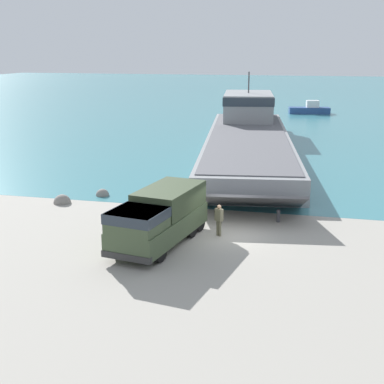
{
  "coord_description": "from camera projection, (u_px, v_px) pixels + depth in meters",
  "views": [
    {
      "loc": [
        4.47,
        -27.24,
        9.81
      ],
      "look_at": [
        -2.51,
        2.47,
        1.63
      ],
      "focal_mm": 50.0,
      "sensor_mm": 36.0,
      "label": 1
    }
  ],
  "objects": [
    {
      "name": "mooring_bollard",
      "position": [
        278.0,
        215.0,
        31.21
      ],
      "size": [
        0.24,
        0.24,
        0.77
      ],
      "color": "#333338",
      "rests_on": "ground_plane"
    },
    {
      "name": "moored_boat_b",
      "position": [
        310.0,
        109.0,
        83.76
      ],
      "size": [
        6.51,
        3.09,
        2.04
      ],
      "rotation": [
        0.0,
        0.0,
        1.73
      ],
      "color": "navy",
      "rests_on": "ground_plane"
    },
    {
      "name": "shoreline_rock_b",
      "position": [
        103.0,
        195.0,
        36.98
      ],
      "size": [
        0.93,
        0.93,
        0.93
      ],
      "primitive_type": "sphere",
      "color": "gray",
      "rests_on": "ground_plane"
    },
    {
      "name": "water_surface",
      "position": [
        298.0,
        95.0,
        118.07
      ],
      "size": [
        240.0,
        180.0,
        0.01
      ],
      "primitive_type": "cube",
      "color": "teal",
      "rests_on": "ground_plane"
    },
    {
      "name": "military_truck",
      "position": [
        159.0,
        217.0,
        27.41
      ],
      "size": [
        3.75,
        7.4,
        2.76
      ],
      "rotation": [
        0.0,
        0.0,
        -1.75
      ],
      "color": "#3D4C33",
      "rests_on": "ground_plane"
    },
    {
      "name": "soldier_on_ramp",
      "position": [
        219.0,
        218.0,
        28.76
      ],
      "size": [
        0.5,
        0.44,
        1.75
      ],
      "rotation": [
        0.0,
        0.0,
        0.98
      ],
      "color": "#6B664C",
      "rests_on": "ground_plane"
    },
    {
      "name": "landing_craft",
      "position": [
        248.0,
        131.0,
        54.23
      ],
      "size": [
        12.36,
        40.0,
        7.29
      ],
      "rotation": [
        0.0,
        0.0,
        0.13
      ],
      "color": "gray",
      "rests_on": "ground_plane"
    },
    {
      "name": "ground_plane",
      "position": [
        226.0,
        235.0,
        29.14
      ],
      "size": [
        240.0,
        240.0,
        0.0
      ],
      "primitive_type": "plane",
      "color": "#9E998E"
    },
    {
      "name": "shoreline_rock_a",
      "position": [
        62.0,
        203.0,
        35.18
      ],
      "size": [
        1.14,
        1.14,
        1.14
      ],
      "primitive_type": "sphere",
      "color": "gray",
      "rests_on": "ground_plane"
    }
  ]
}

